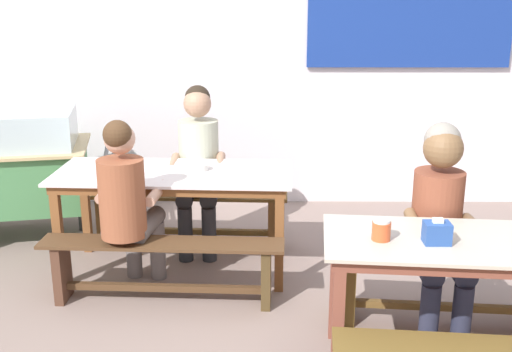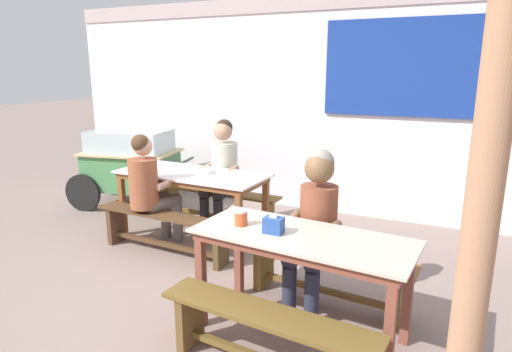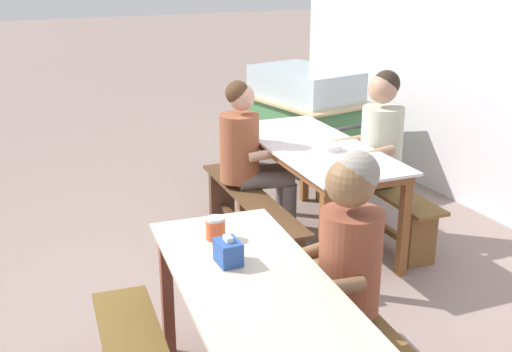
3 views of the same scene
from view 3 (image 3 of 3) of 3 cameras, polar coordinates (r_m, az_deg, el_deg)
name	(u,v)px [view 3 (image 3 of 3)]	position (r m, az deg, el deg)	size (l,w,h in m)	color
ground_plane	(216,307)	(4.07, -3.57, -11.66)	(40.00, 40.00, 0.00)	gray
dining_table_far	(314,155)	(4.75, 5.25, 1.90)	(1.71, 0.79, 0.76)	silver
dining_table_near	(254,298)	(2.82, -0.17, -10.86)	(1.57, 0.77, 0.76)	beige
bench_far_back	(370,195)	(5.11, 10.19, -1.70)	(1.63, 0.33, 0.43)	brown
bench_far_front	(251,215)	(4.69, -0.44, -3.49)	(1.60, 0.31, 0.43)	#52361F
bench_near_back	(354,352)	(3.20, 8.74, -15.32)	(1.42, 0.44, 0.43)	brown
food_cart	(303,112)	(6.30, 4.23, 5.73)	(1.67, 1.08, 1.05)	#4B8A51
person_right_near_table	(336,264)	(3.01, 7.16, -7.83)	(0.41, 0.57, 1.27)	#2C2F44
person_left_back_turned	(250,152)	(4.78, -0.53, 2.15)	(0.45, 0.58, 1.23)	#675D5C
person_center_facing	(374,146)	(4.85, 10.55, 2.66)	(0.43, 0.55, 1.30)	#29292D
tissue_box	(228,252)	(2.90, -2.50, -6.80)	(0.13, 0.10, 0.13)	#294E9B
condiment_jar	(215,228)	(3.14, -3.65, -4.70)	(0.10, 0.10, 0.11)	#D7532A
soup_bowl	(331,147)	(4.59, 6.73, 2.57)	(0.15, 0.15, 0.04)	silver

